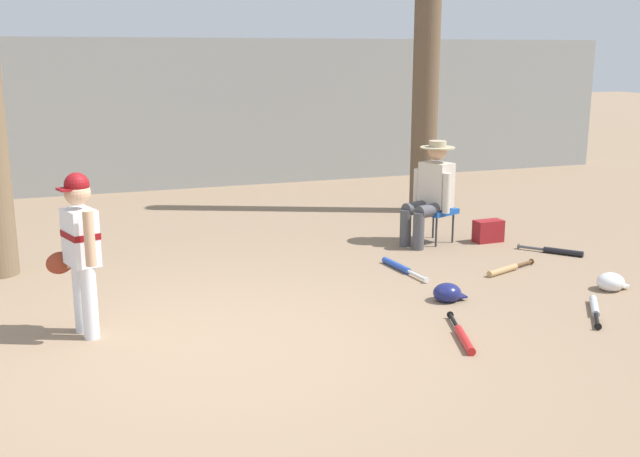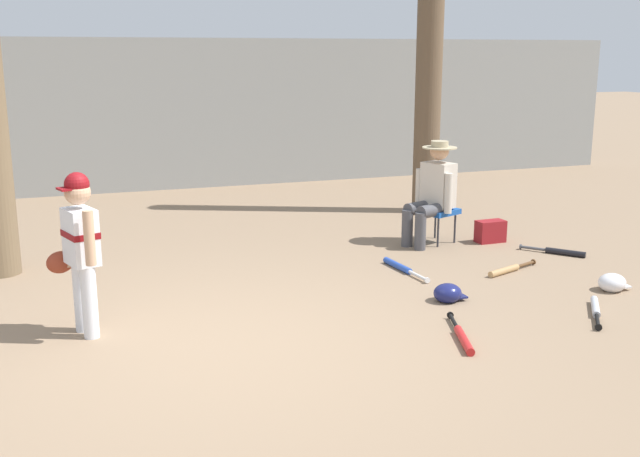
{
  "view_description": "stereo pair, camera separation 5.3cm",
  "coord_description": "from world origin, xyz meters",
  "views": [
    {
      "loc": [
        -1.12,
        -5.25,
        2.19
      ],
      "look_at": [
        0.98,
        0.5,
        0.75
      ],
      "focal_mm": 42.14,
      "sensor_mm": 36.0,
      "label": 1
    },
    {
      "loc": [
        -1.07,
        -5.27,
        2.19
      ],
      "look_at": [
        0.98,
        0.5,
        0.75
      ],
      "focal_mm": 42.14,
      "sensor_mm": 36.0,
      "label": 2
    }
  ],
  "objects": [
    {
      "name": "ground_plane",
      "position": [
        0.0,
        0.0,
        0.0
      ],
      "size": [
        60.0,
        60.0,
        0.0
      ],
      "primitive_type": "plane",
      "color": "#897056"
    },
    {
      "name": "concrete_back_wall",
      "position": [
        0.0,
        7.13,
        1.21
      ],
      "size": [
        18.0,
        0.36,
        2.42
      ],
      "primitive_type": "cube",
      "color": "gray",
      "rests_on": "ground"
    },
    {
      "name": "tree_behind_spectator",
      "position": [
        3.8,
        4.05,
        2.31
      ],
      "size": [
        0.6,
        0.6,
        5.27
      ],
      "color": "brown",
      "rests_on": "ground"
    },
    {
      "name": "young_ballplayer",
      "position": [
        -0.95,
        0.67,
        0.74
      ],
      "size": [
        0.44,
        0.56,
        1.31
      ],
      "color": "white",
      "rests_on": "ground"
    },
    {
      "name": "folding_stool",
      "position": [
        3.1,
        2.37,
        0.36
      ],
      "size": [
        0.52,
        0.52,
        0.41
      ],
      "color": "#194C9E",
      "rests_on": "ground"
    },
    {
      "name": "seated_spectator",
      "position": [
        3.01,
        2.34,
        0.64
      ],
      "size": [
        0.67,
        0.54,
        1.2
      ],
      "color": "#47474C",
      "rests_on": "ground"
    },
    {
      "name": "handbag_beside_stool",
      "position": [
        3.71,
        2.18,
        0.13
      ],
      "size": [
        0.34,
        0.19,
        0.26
      ],
      "primitive_type": "cube",
      "rotation": [
        0.0,
        0.0,
        0.03
      ],
      "color": "maroon",
      "rests_on": "ground"
    },
    {
      "name": "bat_aluminum_silver",
      "position": [
        3.22,
        -0.28,
        0.03
      ],
      "size": [
        0.5,
        0.64,
        0.07
      ],
      "color": "#B7BCC6",
      "rests_on": "ground"
    },
    {
      "name": "bat_wood_tan",
      "position": [
        3.19,
        1.01,
        0.03
      ],
      "size": [
        0.71,
        0.32,
        0.07
      ],
      "color": "tan",
      "rests_on": "ground"
    },
    {
      "name": "bat_red_barrel",
      "position": [
        1.81,
        -0.48,
        0.03
      ],
      "size": [
        0.32,
        0.8,
        0.07
      ],
      "color": "red",
      "rests_on": "ground"
    },
    {
      "name": "bat_black_composite",
      "position": [
        4.13,
        1.42,
        0.03
      ],
      "size": [
        0.51,
        0.6,
        0.07
      ],
      "color": "black",
      "rests_on": "ground"
    },
    {
      "name": "bat_blue_youth",
      "position": [
        2.2,
        1.46,
        0.03
      ],
      "size": [
        0.14,
        0.82,
        0.07
      ],
      "color": "#2347AD",
      "rests_on": "ground"
    },
    {
      "name": "batting_helmet_navy",
      "position": [
        2.17,
        0.42,
        0.08
      ],
      "size": [
        0.31,
        0.24,
        0.18
      ],
      "color": "navy",
      "rests_on": "ground"
    },
    {
      "name": "batting_helmet_white",
      "position": [
        3.78,
        0.17,
        0.08
      ],
      "size": [
        0.31,
        0.24,
        0.18
      ],
      "color": "silver",
      "rests_on": "ground"
    }
  ]
}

